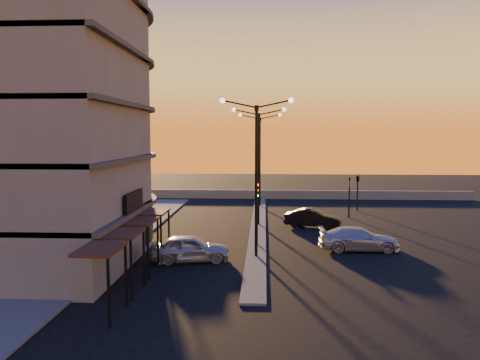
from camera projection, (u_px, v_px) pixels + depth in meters
name	position (u px, v px, depth m)	size (l,w,h in m)	color
ground	(256.00, 258.00, 28.10)	(120.00, 120.00, 0.00)	black
sidewalk_west	(107.00, 240.00, 32.62)	(5.00, 40.00, 0.12)	#51514F
median	(258.00, 225.00, 38.03)	(1.20, 36.00, 0.12)	#51514F
parapet	(278.00, 194.00, 53.79)	(44.00, 0.50, 1.00)	slate
building	(21.00, 58.00, 27.71)	(14.35, 17.08, 25.00)	slate
streetlamp_near	(256.00, 165.00, 27.56)	(4.32, 0.32, 9.51)	black
streetlamp_mid	(259.00, 157.00, 37.50)	(4.32, 0.32, 9.51)	black
streetlamp_far	(260.00, 152.00, 47.44)	(4.32, 0.32, 9.51)	black
traffic_light_main	(257.00, 203.00, 30.67)	(0.28, 0.44, 4.25)	black
signal_east_a	(349.00, 196.00, 41.41)	(0.13, 0.16, 3.60)	black
signal_east_b	(358.00, 179.00, 45.19)	(0.42, 1.99, 3.60)	black
car_hatchback	(190.00, 248.00, 27.21)	(1.84, 4.58, 1.56)	#AAADB2
car_sedan	(313.00, 218.00, 37.28)	(1.55, 4.45, 1.47)	black
car_wagon	(359.00, 239.00, 29.83)	(2.06, 5.07, 1.47)	#B8BBC1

